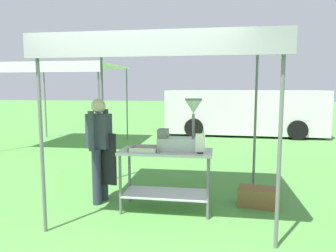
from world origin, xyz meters
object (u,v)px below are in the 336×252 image
object	(u,v)px
donut_cart	(166,167)
menu_sign	(200,145)
stall_canopy	(167,50)
vendor	(100,145)
supply_crate	(257,197)
van_white	(243,112)
donut_fryer	(181,133)
neighbour_tent	(66,68)
donut_tray	(144,150)

from	to	relation	value
donut_cart	menu_sign	bearing A→B (deg)	-15.24
stall_canopy	vendor	bearing A→B (deg)	175.36
stall_canopy	menu_sign	world-z (taller)	stall_canopy
vendor	supply_crate	size ratio (longest dim) A/B	2.75
stall_canopy	donut_cart	world-z (taller)	stall_canopy
menu_sign	stall_canopy	bearing A→B (deg)	154.74
menu_sign	vendor	size ratio (longest dim) A/B	0.17
stall_canopy	van_white	size ratio (longest dim) A/B	0.51
stall_canopy	menu_sign	size ratio (longest dim) A/B	10.82
stall_canopy	vendor	world-z (taller)	stall_canopy
donut_cart	donut_fryer	world-z (taller)	donut_fryer
stall_canopy	neighbour_tent	world-z (taller)	neighbour_tent
vendor	menu_sign	bearing A→B (deg)	-11.60
donut_cart	menu_sign	distance (m)	0.63
menu_sign	vendor	distance (m)	1.59
van_white	donut_cart	bearing A→B (deg)	-102.45
menu_sign	van_white	xyz separation A→B (m)	(1.25, 8.02, -0.12)
vendor	stall_canopy	bearing A→B (deg)	-4.64
stall_canopy	donut_fryer	distance (m)	1.18
neighbour_tent	donut_tray	bearing A→B (deg)	-53.88
stall_canopy	van_white	world-z (taller)	stall_canopy
stall_canopy	neighbour_tent	xyz separation A→B (m)	(-3.84, 4.66, 0.10)
stall_canopy	neighbour_tent	size ratio (longest dim) A/B	0.91
vendor	van_white	size ratio (longest dim) A/B	0.28
menu_sign	van_white	bearing A→B (deg)	81.15
neighbour_tent	van_white	bearing A→B (deg)	29.27
stall_canopy	donut_cart	bearing A→B (deg)	-90.00
menu_sign	neighbour_tent	distance (m)	6.68
donut_tray	menu_sign	size ratio (longest dim) A/B	1.46
donut_fryer	menu_sign	distance (m)	0.36
donut_fryer	van_white	distance (m)	8.00
vendor	donut_tray	bearing A→B (deg)	-21.07
menu_sign	van_white	world-z (taller)	van_white
vendor	van_white	world-z (taller)	van_white
stall_canopy	supply_crate	size ratio (longest dim) A/B	5.03
donut_tray	van_white	bearing A→B (deg)	75.75
stall_canopy	van_white	bearing A→B (deg)	77.39
donut_tray	stall_canopy	bearing A→B (deg)	36.04
donut_fryer	van_white	size ratio (longest dim) A/B	0.13
donut_fryer	donut_cart	bearing A→B (deg)	-169.55
menu_sign	vendor	world-z (taller)	vendor
supply_crate	donut_cart	bearing A→B (deg)	-164.70
donut_tray	supply_crate	xyz separation A→B (m)	(1.61, 0.47, -0.76)
menu_sign	supply_crate	world-z (taller)	menu_sign
donut_tray	menu_sign	world-z (taller)	menu_sign
donut_cart	vendor	distance (m)	1.11
donut_tray	van_white	distance (m)	8.25
supply_crate	donut_tray	bearing A→B (deg)	-163.61
donut_cart	donut_tray	distance (m)	0.41
donut_tray	donut_fryer	world-z (taller)	donut_fryer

